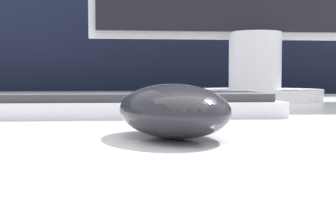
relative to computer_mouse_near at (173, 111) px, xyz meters
name	(u,v)px	position (x,y,z in m)	size (l,w,h in m)	color
partition_panel	(111,160)	(-0.06, 0.90, -0.19)	(5.00, 0.03, 1.14)	black
computer_mouse_near	(173,111)	(0.00, 0.00, 0.00)	(0.09, 0.12, 0.04)	#232328
keyboard	(93,104)	(-0.06, 0.19, -0.01)	(0.38, 0.13, 0.02)	silver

